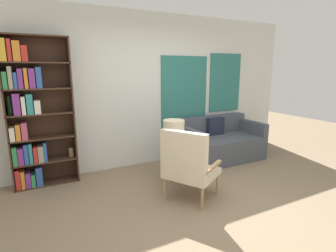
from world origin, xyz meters
name	(u,v)px	position (x,y,z in m)	size (l,w,h in m)	color
ground_plane	(205,214)	(0.00, 0.00, 0.00)	(14.00, 14.00, 0.00)	#847056
wall_back	(144,91)	(0.05, 2.03, 1.35)	(6.40, 0.08, 2.70)	silver
bookshelf	(32,116)	(-1.78, 1.84, 1.07)	(0.90, 0.30, 2.19)	#422B1E
armchair	(188,164)	(-0.02, 0.40, 0.52)	(0.84, 0.85, 0.97)	tan
couch	(219,143)	(1.41, 1.57, 0.31)	(1.60, 0.87, 0.81)	#474C56
side_table	(177,152)	(0.20, 1.08, 0.46)	(0.48, 0.48, 0.52)	brown
table_lamp	(174,131)	(0.13, 1.06, 0.80)	(0.33, 0.33, 0.45)	#C65128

